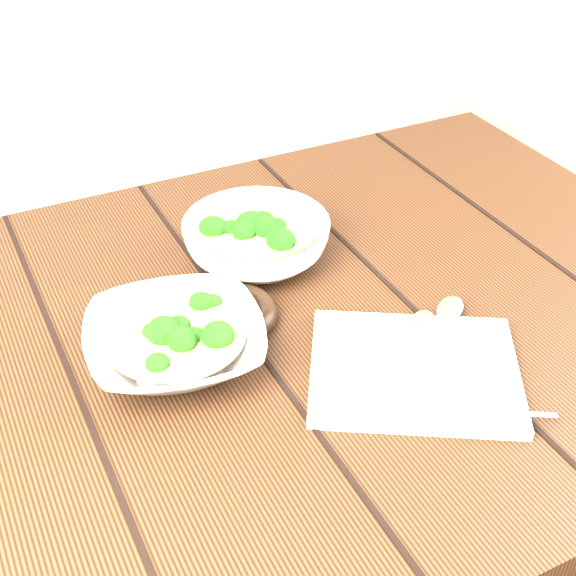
{
  "coord_description": "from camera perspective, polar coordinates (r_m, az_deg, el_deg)",
  "views": [
    {
      "loc": [
        -0.3,
        -0.67,
        1.33
      ],
      "look_at": [
        0.03,
        -0.0,
        0.8
      ],
      "focal_mm": 50.0,
      "sensor_mm": 36.0,
      "label": 1
    }
  ],
  "objects": [
    {
      "name": "table",
      "position": [
        1.01,
        -1.72,
        -8.24
      ],
      "size": [
        1.2,
        0.8,
        0.75
      ],
      "color": "#331C0E",
      "rests_on": "ground"
    },
    {
      "name": "soup_bowl_front",
      "position": [
        0.89,
        -8.01,
        -3.82
      ],
      "size": [
        0.23,
        0.23,
        0.06
      ],
      "color": "silver",
      "rests_on": "table"
    },
    {
      "name": "soup_bowl_back",
      "position": [
        1.03,
        -2.25,
        3.44
      ],
      "size": [
        0.24,
        0.24,
        0.07
      ],
      "color": "silver",
      "rests_on": "table"
    },
    {
      "name": "trivet",
      "position": [
        0.94,
        -3.88,
        -1.8
      ],
      "size": [
        0.14,
        0.14,
        0.03
      ],
      "primitive_type": "torus",
      "rotation": [
        0.0,
        0.0,
        0.4
      ],
      "color": "black",
      "rests_on": "table"
    },
    {
      "name": "napkin",
      "position": [
        0.88,
        8.96,
        -5.79
      ],
      "size": [
        0.28,
        0.27,
        0.01
      ],
      "primitive_type": "cube",
      "rotation": [
        0.0,
        0.0,
        -0.54
      ],
      "color": "beige",
      "rests_on": "table"
    },
    {
      "name": "spoon_left",
      "position": [
        0.9,
        9.06,
        -3.85
      ],
      "size": [
        0.14,
        0.14,
        0.01
      ],
      "color": "#A0998D",
      "rests_on": "napkin"
    },
    {
      "name": "spoon_right",
      "position": [
        0.93,
        10.86,
        -2.67
      ],
      "size": [
        0.15,
        0.13,
        0.01
      ],
      "color": "#A0998D",
      "rests_on": "napkin"
    }
  ]
}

